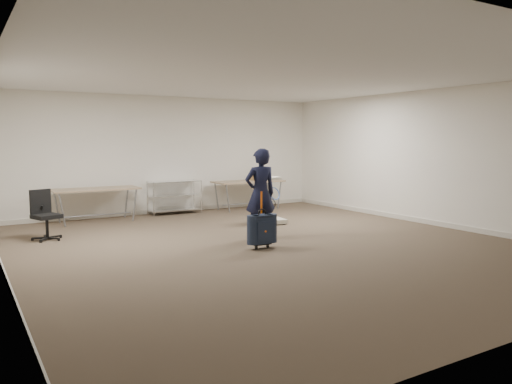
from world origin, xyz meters
TOP-DOWN VIEW (x-y plane):
  - ground at (0.00, 0.00)m, footprint 9.00×9.00m
  - room_shell at (0.00, 1.38)m, footprint 8.00×9.00m
  - folding_table_left at (-1.90, 3.95)m, footprint 1.80×0.75m
  - folding_table_right at (1.90, 3.95)m, footprint 1.80×0.75m
  - wire_shelf at (0.00, 4.20)m, footprint 1.22×0.47m
  - person at (0.20, 0.62)m, footprint 0.63×0.45m
  - suitcase at (-0.24, -0.15)m, footprint 0.35×0.21m
  - office_chair at (-3.14, 2.45)m, footprint 0.54×0.54m
  - equipment_cart at (1.19, 1.81)m, footprint 0.60×0.60m
  - cardboard_box at (2.23, 3.99)m, footprint 0.39×0.32m

SIDE VIEW (x-z plane):
  - ground at x=0.00m, z-range 0.00..0.00m
  - room_shell at x=0.00m, z-range -4.45..4.55m
  - equipment_cart at x=1.19m, z-range -0.24..0.76m
  - office_chair at x=-3.14m, z-range -0.18..0.71m
  - suitcase at x=-0.24m, z-range -0.15..0.79m
  - wire_shelf at x=0.00m, z-range 0.04..0.84m
  - folding_table_left at x=-1.90m, z-range 0.31..1.04m
  - folding_table_right at x=1.90m, z-range 0.31..1.04m
  - person at x=0.20m, z-range 0.00..1.62m
  - cardboard_box at x=2.23m, z-range 0.73..0.99m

